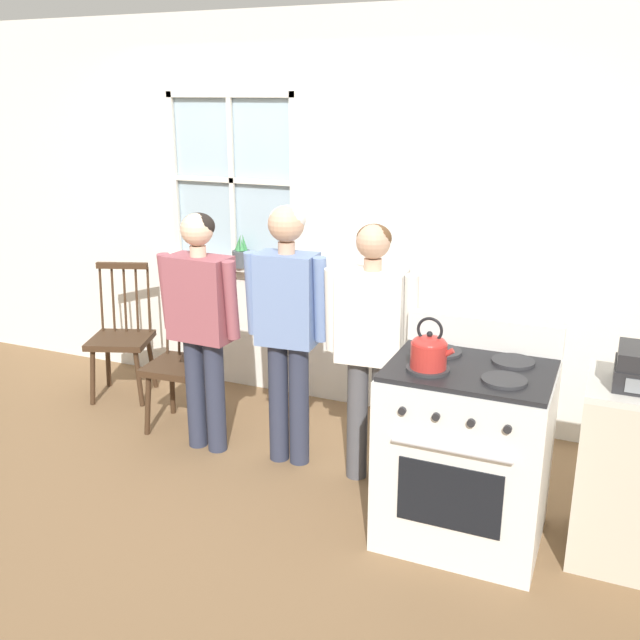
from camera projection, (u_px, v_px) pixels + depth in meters
ground_plane at (203, 481)px, 4.17m from camera, size 16.00×16.00×0.00m
wall_back at (304, 217)px, 4.98m from camera, size 6.40×0.16×2.70m
chair_by_window at (182, 365)px, 4.73m from camera, size 0.45×0.44×0.98m
chair_near_wall at (121, 339)px, 5.24m from camera, size 0.53×0.52×0.98m
person_elderly_left at (201, 312)px, 4.30m from camera, size 0.54×0.23×1.50m
person_teen_center at (287, 313)px, 4.12m from camera, size 0.50×0.24×1.57m
person_adult_right at (371, 334)px, 3.93m from camera, size 0.53×0.24×1.51m
stove at (465, 451)px, 3.52m from camera, size 0.78×0.68×1.08m
kettle at (429, 350)px, 3.31m from camera, size 0.21×0.17×0.25m
potted_plant at (241, 255)px, 5.16m from camera, size 0.13×0.13×0.24m
handbag at (196, 302)px, 4.83m from camera, size 0.23×0.20×0.31m
side_counter at (639, 474)px, 3.35m from camera, size 0.55×0.50×0.90m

